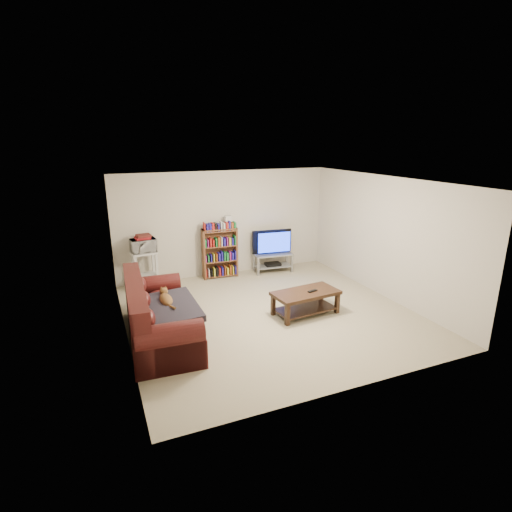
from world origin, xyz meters
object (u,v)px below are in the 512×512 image
bookshelf (220,252)px  coffee_table (306,298)px  sofa (155,319)px  tv_stand (273,259)px

bookshelf → coffee_table: bearing=-69.6°
sofa → tv_stand: size_ratio=2.48×
tv_stand → bookshelf: (-1.28, 0.13, 0.29)m
coffee_table → tv_stand: (0.47, 2.41, 0.00)m
coffee_table → tv_stand: bearing=73.5°
sofa → bookshelf: size_ratio=2.02×
coffee_table → tv_stand: size_ratio=1.33×
sofa → coffee_table: sofa is taller
bookshelf → tv_stand: bearing=-3.0°
sofa → coffee_table: (2.66, -0.09, -0.03)m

